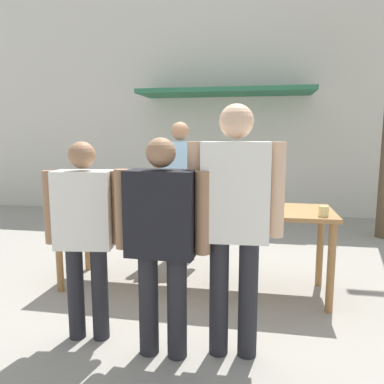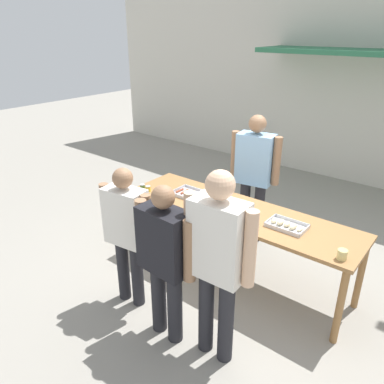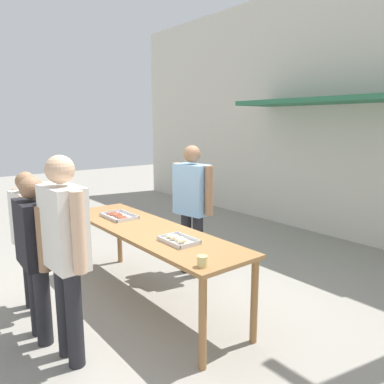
# 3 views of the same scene
# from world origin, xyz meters

# --- Properties ---
(ground_plane) EXTENTS (24.00, 24.00, 0.00)m
(ground_plane) POSITION_xyz_m (0.00, 0.00, 0.00)
(ground_plane) COLOR gray
(building_facade_back) EXTENTS (12.00, 1.11, 4.50)m
(building_facade_back) POSITION_xyz_m (0.00, 3.98, 2.26)
(building_facade_back) COLOR beige
(building_facade_back) RESTS_ON ground
(serving_table) EXTENTS (2.78, 0.76, 0.88)m
(serving_table) POSITION_xyz_m (0.00, 0.00, 0.79)
(serving_table) COLOR olive
(serving_table) RESTS_ON ground
(food_tray_sausages) EXTENTS (0.47, 0.31, 0.04)m
(food_tray_sausages) POSITION_xyz_m (-0.65, -0.03, 0.89)
(food_tray_sausages) COLOR silver
(food_tray_sausages) RESTS_ON serving_table
(food_tray_buns) EXTENTS (0.40, 0.26, 0.06)m
(food_tray_buns) POSITION_xyz_m (0.60, -0.03, 0.90)
(food_tray_buns) COLOR silver
(food_tray_buns) RESTS_ON serving_table
(condiment_jar_mustard) EXTENTS (0.07, 0.07, 0.07)m
(condiment_jar_mustard) POSITION_xyz_m (-1.26, -0.27, 0.91)
(condiment_jar_mustard) COLOR #567A38
(condiment_jar_mustard) RESTS_ON serving_table
(condiment_jar_ketchup) EXTENTS (0.07, 0.07, 0.07)m
(condiment_jar_ketchup) POSITION_xyz_m (-1.17, -0.26, 0.91)
(condiment_jar_ketchup) COLOR gold
(condiment_jar_ketchup) RESTS_ON serving_table
(beer_cup) EXTENTS (0.09, 0.09, 0.09)m
(beer_cup) POSITION_xyz_m (1.25, -0.26, 0.92)
(beer_cup) COLOR #DBC67A
(beer_cup) RESTS_ON serving_table
(person_server_behind_table) EXTENTS (0.68, 0.33, 1.77)m
(person_server_behind_table) POSITION_xyz_m (-0.31, 0.88, 1.04)
(person_server_behind_table) COLOR #232328
(person_server_behind_table) RESTS_ON ground
(person_customer_holding_hotdog) EXTENTS (0.61, 0.29, 1.55)m
(person_customer_holding_hotdog) POSITION_xyz_m (-0.63, -1.11, 0.91)
(person_customer_holding_hotdog) COLOR #232328
(person_customer_holding_hotdog) RESTS_ON ground
(person_customer_with_cup) EXTENTS (0.67, 0.27, 1.81)m
(person_customer_with_cup) POSITION_xyz_m (0.51, -1.13, 1.07)
(person_customer_with_cup) COLOR #232328
(person_customer_with_cup) RESTS_ON ground
(person_customer_waiting_in_line) EXTENTS (0.69, 0.28, 1.58)m
(person_customer_waiting_in_line) POSITION_xyz_m (0.01, -1.23, 0.93)
(person_customer_waiting_in_line) COLOR #232328
(person_customer_waiting_in_line) RESTS_ON ground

